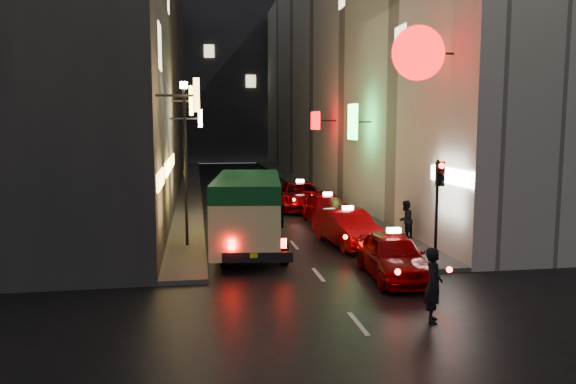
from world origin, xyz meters
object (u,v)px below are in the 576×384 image
pedestrian_crossing (434,280)px  lamp_post (185,153)px  taxi_near (393,252)px  minibus (248,205)px  traffic_light (439,189)px

pedestrian_crossing → lamp_post: lamp_post is taller
taxi_near → pedestrian_crossing: bearing=-95.9°
minibus → lamp_post: lamp_post is taller
taxi_near → pedestrian_crossing: 3.94m
taxi_near → lamp_post: (-6.43, 5.24, 2.89)m
traffic_light → taxi_near: bearing=-158.0°
lamp_post → minibus: bearing=-22.5°
traffic_light → pedestrian_crossing: bearing=-115.1°
pedestrian_crossing → traffic_light: traffic_light is taller
pedestrian_crossing → lamp_post: size_ratio=0.34×
minibus → traffic_light: 6.98m
traffic_light → lamp_post: (-8.20, 4.53, 1.04)m
lamp_post → traffic_light: bearing=-28.9°
minibus → pedestrian_crossing: bearing=-65.5°
minibus → traffic_light: size_ratio=1.97×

